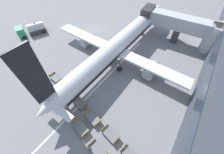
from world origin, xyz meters
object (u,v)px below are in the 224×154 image
at_px(fuel_tanker_primary, 33,30).
at_px(baggage_dolly_row_mid_a_col_e, 110,134).
at_px(baggage_dolly_row_near_col_c, 67,113).
at_px(baggage_dolly_row_mid_a_col_c, 80,103).
at_px(baggage_dolly_row_near_col_a, 46,85).
at_px(baggage_dolly_row_mid_a_col_a, 56,78).
at_px(baggage_dolly_row_near_col_d, 81,128).
at_px(baggage_dolly_row_near_col_b, 55,98).
at_px(baggage_dolly_row_mid_a_col_b, 67,90).
at_px(baggage_dolly_row_mid_a_col_d, 93,118).
at_px(baggage_dolly_row_near_col_e, 98,150).
at_px(airplane, 118,46).

bearing_deg(fuel_tanker_primary, baggage_dolly_row_mid_a_col_e, -17.83).
xyz_separation_m(baggage_dolly_row_near_col_c, baggage_dolly_row_mid_a_col_c, (0.49, 2.69, 0.00)).
xyz_separation_m(baggage_dolly_row_near_col_a, baggage_dolly_row_mid_a_col_a, (0.26, 2.34, 0.00)).
distance_m(baggage_dolly_row_near_col_a, baggage_dolly_row_near_col_d, 11.67).
relative_size(fuel_tanker_primary, baggage_dolly_row_near_col_c, 2.20).
bearing_deg(baggage_dolly_row_near_col_d, baggage_dolly_row_near_col_b, 170.37).
height_order(baggage_dolly_row_near_col_c, baggage_dolly_row_near_col_d, same).
bearing_deg(baggage_dolly_row_mid_a_col_c, baggage_dolly_row_mid_a_col_b, 169.12).
bearing_deg(baggage_dolly_row_near_col_a, baggage_dolly_row_near_col_b, -15.12).
distance_m(baggage_dolly_row_mid_a_col_c, baggage_dolly_row_mid_a_col_d, 3.82).
bearing_deg(baggage_dolly_row_near_col_c, baggage_dolly_row_mid_a_col_e, 9.18).
height_order(fuel_tanker_primary, baggage_dolly_row_mid_a_col_a, fuel_tanker_primary).
height_order(baggage_dolly_row_near_col_e, baggage_dolly_row_mid_a_col_a, same).
height_order(baggage_dolly_row_near_col_a, baggage_dolly_row_near_col_e, same).
xyz_separation_m(baggage_dolly_row_near_col_d, baggage_dolly_row_mid_a_col_d, (0.52, 2.30, 0.00)).
xyz_separation_m(baggage_dolly_row_near_col_c, baggage_dolly_row_mid_a_col_a, (-7.49, 4.15, 0.00)).
bearing_deg(baggage_dolly_row_mid_a_col_c, baggage_dolly_row_near_col_d, -45.00).
xyz_separation_m(airplane, baggage_dolly_row_mid_a_col_d, (4.94, -15.08, -3.05)).
xyz_separation_m(baggage_dolly_row_near_col_a, baggage_dolly_row_mid_a_col_e, (15.81, -0.51, 0.00)).
relative_size(baggage_dolly_row_near_col_e, baggage_dolly_row_mid_a_col_e, 1.00).
relative_size(baggage_dolly_row_near_col_b, baggage_dolly_row_mid_a_col_e, 1.00).
bearing_deg(baggage_dolly_row_mid_a_col_e, baggage_dolly_row_mid_a_col_b, 169.45).
bearing_deg(baggage_dolly_row_near_col_d, baggage_dolly_row_near_col_e, -13.70).
distance_m(baggage_dolly_row_near_col_a, baggage_dolly_row_mid_a_col_c, 8.29).
relative_size(fuel_tanker_primary, baggage_dolly_row_mid_a_col_d, 2.20).
relative_size(baggage_dolly_row_near_col_c, baggage_dolly_row_mid_a_col_d, 1.00).
bearing_deg(fuel_tanker_primary, baggage_dolly_row_mid_a_col_d, -19.12).
height_order(baggage_dolly_row_near_col_a, baggage_dolly_row_mid_a_col_e, same).
bearing_deg(baggage_dolly_row_near_col_b, baggage_dolly_row_mid_a_col_a, 136.12).
bearing_deg(airplane, baggage_dolly_row_near_col_d, -75.72).
xyz_separation_m(baggage_dolly_row_near_col_a, baggage_dolly_row_near_col_e, (15.55, -3.32, 0.00)).
distance_m(baggage_dolly_row_near_col_b, baggage_dolly_row_near_col_c, 4.08).
height_order(baggage_dolly_row_mid_a_col_a, baggage_dolly_row_mid_a_col_c, same).
relative_size(baggage_dolly_row_mid_a_col_a, baggage_dolly_row_mid_a_col_e, 1.00).
distance_m(baggage_dolly_row_near_col_d, baggage_dolly_row_mid_a_col_b, 8.16).
height_order(fuel_tanker_primary, baggage_dolly_row_near_col_b, fuel_tanker_primary).
xyz_separation_m(baggage_dolly_row_near_col_b, baggage_dolly_row_mid_a_col_a, (-3.49, 3.36, 0.00)).
relative_size(baggage_dolly_row_near_col_a, baggage_dolly_row_mid_a_col_b, 1.00).
bearing_deg(baggage_dolly_row_mid_a_col_c, airplane, 94.95).
bearing_deg(baggage_dolly_row_near_col_b, airplane, 78.52).
distance_m(fuel_tanker_primary, baggage_dolly_row_near_col_e, 36.28).
relative_size(baggage_dolly_row_near_col_a, baggage_dolly_row_near_col_c, 1.00).
xyz_separation_m(airplane, baggage_dolly_row_near_col_b, (-3.26, -16.07, -3.05)).
height_order(baggage_dolly_row_near_col_c, baggage_dolly_row_mid_a_col_d, same).
distance_m(airplane, baggage_dolly_row_near_col_d, 18.19).
height_order(airplane, baggage_dolly_row_near_col_e, airplane).
height_order(airplane, baggage_dolly_row_mid_a_col_d, airplane).
bearing_deg(baggage_dolly_row_near_col_e, baggage_dolly_row_mid_a_col_c, 150.11).
bearing_deg(fuel_tanker_primary, baggage_dolly_row_near_col_c, -25.29).
distance_m(fuel_tanker_primary, baggage_dolly_row_mid_a_col_e, 35.57).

